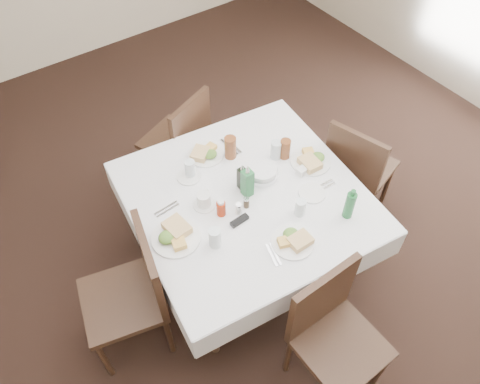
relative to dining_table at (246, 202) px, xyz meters
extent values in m
plane|color=black|center=(-0.02, -0.19, -0.69)|extent=(7.00, 7.00, 0.00)
cylinder|color=black|center=(-0.58, -0.46, -0.33)|extent=(0.06, 0.06, 0.72)
cylinder|color=black|center=(-0.46, 0.58, -0.33)|extent=(0.06, 0.06, 0.72)
cylinder|color=black|center=(0.46, -0.58, -0.33)|extent=(0.06, 0.06, 0.72)
cylinder|color=black|center=(0.58, 0.46, -0.33)|extent=(0.06, 0.06, 0.72)
cube|color=black|center=(0.00, 0.00, 0.05)|extent=(1.44, 1.44, 0.03)
cube|color=white|center=(0.00, 0.00, 0.07)|extent=(1.59, 1.59, 0.01)
cube|color=white|center=(0.08, 0.71, -0.04)|extent=(1.42, 0.18, 0.22)
cube|color=white|center=(-0.08, -0.71, -0.04)|extent=(1.42, 0.18, 0.22)
cube|color=white|center=(0.71, -0.08, -0.04)|extent=(0.18, 1.42, 0.22)
cube|color=white|center=(-0.71, 0.08, -0.04)|extent=(0.18, 1.42, 0.22)
cube|color=black|center=(0.01, 1.01, -0.23)|extent=(0.58, 0.58, 0.04)
cube|color=black|center=(0.08, 0.83, 0.01)|extent=(0.43, 0.20, 0.48)
cylinder|color=black|center=(0.12, 1.26, -0.46)|extent=(0.04, 0.04, 0.45)
cylinder|color=black|center=(0.26, 0.91, -0.46)|extent=(0.04, 0.04, 0.45)
cylinder|color=black|center=(-0.24, 1.12, -0.46)|extent=(0.04, 0.04, 0.45)
cylinder|color=black|center=(-0.10, 0.76, -0.46)|extent=(0.04, 0.04, 0.45)
cube|color=black|center=(-0.07, -1.03, -0.22)|extent=(0.47, 0.47, 0.04)
cube|color=black|center=(-0.08, -0.82, 0.03)|extent=(0.46, 0.05, 0.50)
cylinder|color=black|center=(-0.28, -0.83, -0.45)|extent=(0.04, 0.04, 0.47)
cylinder|color=black|center=(0.13, -1.22, -0.45)|extent=(0.04, 0.04, 0.47)
cylinder|color=black|center=(0.12, -0.83, -0.45)|extent=(0.04, 0.04, 0.47)
cube|color=black|center=(1.03, -0.07, -0.23)|extent=(0.55, 0.55, 0.04)
cube|color=black|center=(0.84, -0.13, 0.01)|extent=(0.17, 0.44, 0.49)
cylinder|color=black|center=(1.27, -0.20, -0.46)|extent=(0.04, 0.04, 0.46)
cylinder|color=black|center=(0.90, -0.31, -0.46)|extent=(0.04, 0.04, 0.46)
cylinder|color=black|center=(1.16, 0.17, -0.46)|extent=(0.04, 0.04, 0.46)
cylinder|color=black|center=(0.79, 0.06, -0.46)|extent=(0.04, 0.04, 0.46)
cube|color=black|center=(-0.96, -0.05, -0.20)|extent=(0.57, 0.57, 0.04)
cube|color=black|center=(-0.75, -0.10, 0.05)|extent=(0.15, 0.47, 0.52)
cylinder|color=black|center=(-1.11, 0.20, -0.45)|extent=(0.04, 0.04, 0.48)
cylinder|color=black|center=(-0.72, 0.10, -0.45)|extent=(0.04, 0.04, 0.48)
cylinder|color=black|center=(-1.21, -0.20, -0.45)|extent=(0.04, 0.04, 0.48)
cylinder|color=black|center=(-0.81, -0.30, -0.45)|extent=(0.04, 0.04, 0.48)
cylinder|color=white|center=(-0.02, 0.46, 0.08)|extent=(0.25, 0.25, 0.01)
cube|color=tan|center=(-0.06, 0.47, 0.11)|extent=(0.17, 0.16, 0.04)
cube|color=gold|center=(0.03, 0.47, 0.10)|extent=(0.10, 0.09, 0.03)
ellipsoid|color=#316C2A|center=(0.00, 0.42, 0.11)|extent=(0.09, 0.08, 0.04)
cylinder|color=white|center=(0.01, -0.45, 0.08)|extent=(0.26, 0.26, 0.01)
cube|color=tan|center=(0.04, -0.49, 0.11)|extent=(0.13, 0.11, 0.04)
cube|color=gold|center=(-0.04, -0.44, 0.10)|extent=(0.10, 0.09, 0.03)
ellipsoid|color=#316C2A|center=(0.02, -0.41, 0.11)|extent=(0.10, 0.09, 0.04)
cylinder|color=white|center=(0.53, -0.01, 0.08)|extent=(0.28, 0.28, 0.01)
cube|color=tan|center=(0.49, -0.04, 0.11)|extent=(0.12, 0.15, 0.05)
cube|color=gold|center=(0.55, 0.03, 0.11)|extent=(0.10, 0.11, 0.04)
ellipsoid|color=#316C2A|center=(0.57, -0.03, 0.11)|extent=(0.10, 0.09, 0.05)
cylinder|color=white|center=(-0.54, -0.03, 0.08)|extent=(0.30, 0.30, 0.02)
cube|color=tan|center=(-0.51, 0.01, 0.11)|extent=(0.14, 0.17, 0.05)
cube|color=gold|center=(-0.55, -0.08, 0.11)|extent=(0.10, 0.11, 0.04)
ellipsoid|color=#316C2A|center=(-0.59, -0.02, 0.11)|extent=(0.11, 0.10, 0.05)
cylinder|color=white|center=(-0.22, 0.35, 0.08)|extent=(0.16, 0.16, 0.01)
cylinder|color=white|center=(0.35, -0.23, 0.08)|extent=(0.18, 0.18, 0.01)
cylinder|color=silver|center=(-0.20, 0.36, 0.14)|extent=(0.07, 0.07, 0.13)
cylinder|color=silver|center=(0.18, -0.31, 0.13)|extent=(0.06, 0.06, 0.12)
cylinder|color=silver|center=(0.37, 0.16, 0.14)|extent=(0.07, 0.07, 0.14)
cylinder|color=silver|center=(-0.37, -0.20, 0.14)|extent=(0.07, 0.07, 0.14)
cylinder|color=brown|center=(0.12, 0.35, 0.16)|extent=(0.08, 0.08, 0.17)
cylinder|color=brown|center=(0.42, 0.13, 0.15)|extent=(0.07, 0.07, 0.15)
cylinder|color=silver|center=(0.18, 0.08, 0.09)|extent=(0.22, 0.22, 0.04)
cylinder|color=white|center=(0.18, 0.08, 0.12)|extent=(0.19, 0.19, 0.04)
cube|color=black|center=(0.02, 0.07, 0.16)|extent=(0.05, 0.05, 0.17)
cone|color=silver|center=(0.02, 0.07, 0.26)|extent=(0.03, 0.03, 0.05)
cube|color=#1D6330|center=(0.01, 0.01, 0.18)|extent=(0.06, 0.06, 0.21)
cone|color=silver|center=(0.01, 0.01, 0.31)|extent=(0.03, 0.03, 0.06)
cylinder|color=#AA2507|center=(-0.22, -0.03, 0.13)|extent=(0.06, 0.06, 0.11)
cylinder|color=white|center=(-0.22, -0.03, 0.19)|extent=(0.04, 0.04, 0.02)
cylinder|color=white|center=(-0.12, -0.09, 0.11)|extent=(0.04, 0.04, 0.07)
cylinder|color=silver|center=(-0.12, -0.09, 0.15)|extent=(0.04, 0.04, 0.01)
cylinder|color=#473726|center=(-0.05, -0.07, 0.11)|extent=(0.04, 0.04, 0.07)
cylinder|color=silver|center=(-0.05, -0.07, 0.15)|extent=(0.04, 0.04, 0.01)
cylinder|color=white|center=(-0.27, 0.09, 0.08)|extent=(0.14, 0.14, 0.01)
cylinder|color=white|center=(-0.27, 0.09, 0.13)|extent=(0.09, 0.09, 0.09)
cylinder|color=black|center=(-0.27, 0.09, 0.16)|extent=(0.07, 0.07, 0.01)
torus|color=white|center=(-0.22, 0.12, 0.13)|extent=(0.06, 0.05, 0.06)
cube|color=black|center=(-0.16, -0.15, 0.09)|extent=(0.13, 0.05, 0.03)
cylinder|color=#1D6330|center=(0.41, -0.49, 0.17)|extent=(0.06, 0.06, 0.20)
cylinder|color=#1D6330|center=(0.41, -0.49, 0.29)|extent=(0.03, 0.03, 0.04)
cube|color=white|center=(0.43, -0.06, 0.10)|extent=(0.10, 0.07, 0.05)
cube|color=pink|center=(0.43, -0.06, 0.11)|extent=(0.08, 0.05, 0.02)
cube|color=silver|center=(0.16, 0.43, 0.08)|extent=(0.03, 0.20, 0.01)
cube|color=silver|center=(0.19, 0.43, 0.08)|extent=(0.03, 0.20, 0.01)
cube|color=silver|center=(-0.12, -0.46, 0.08)|extent=(0.06, 0.16, 0.01)
cube|color=silver|center=(-0.15, -0.45, 0.08)|extent=(0.06, 0.16, 0.01)
cube|color=silver|center=(0.44, -0.25, 0.08)|extent=(0.20, 0.02, 0.01)
cube|color=silver|center=(0.44, -0.22, 0.08)|extent=(0.20, 0.02, 0.01)
cube|color=silver|center=(-0.48, 0.21, 0.08)|extent=(0.17, 0.03, 0.01)
cube|color=silver|center=(-0.47, 0.18, 0.08)|extent=(0.17, 0.03, 0.01)
camera|label=1|loc=(-1.15, -1.54, 2.39)|focal=35.00mm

